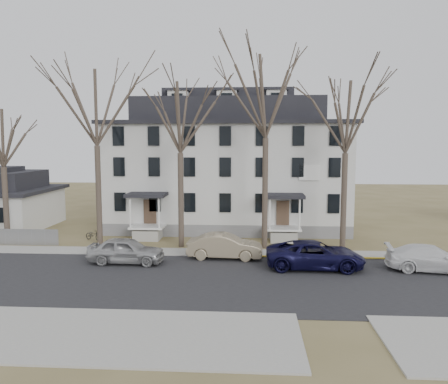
# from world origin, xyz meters

# --- Properties ---
(ground) EXTENTS (120.00, 120.00, 0.00)m
(ground) POSITION_xyz_m (0.00, 0.00, 0.00)
(ground) COLOR olive
(ground) RESTS_ON ground
(main_road) EXTENTS (120.00, 10.00, 0.04)m
(main_road) POSITION_xyz_m (0.00, 2.00, 0.00)
(main_road) COLOR #27272A
(main_road) RESTS_ON ground
(far_sidewalk) EXTENTS (120.00, 2.00, 0.08)m
(far_sidewalk) POSITION_xyz_m (0.00, 8.00, 0.00)
(far_sidewalk) COLOR #A09F97
(far_sidewalk) RESTS_ON ground
(near_sidewalk_left) EXTENTS (20.00, 5.00, 0.08)m
(near_sidewalk_left) POSITION_xyz_m (-8.00, -5.00, 0.00)
(near_sidewalk_left) COLOR #A09F97
(near_sidewalk_left) RESTS_ON ground
(yellow_curb) EXTENTS (14.00, 0.25, 0.06)m
(yellow_curb) POSITION_xyz_m (5.00, 7.10, 0.00)
(yellow_curb) COLOR gold
(yellow_curb) RESTS_ON ground
(boarding_house) EXTENTS (20.80, 12.36, 12.05)m
(boarding_house) POSITION_xyz_m (-2.00, 17.95, 5.38)
(boarding_house) COLOR slate
(boarding_house) RESTS_ON ground
(small_house) EXTENTS (8.70, 8.70, 5.00)m
(small_house) POSITION_xyz_m (-22.00, 16.00, 2.25)
(small_house) COLOR silver
(small_house) RESTS_ON ground
(tree_far_left) EXTENTS (8.40, 8.40, 13.72)m
(tree_far_left) POSITION_xyz_m (-11.00, 9.80, 10.34)
(tree_far_left) COLOR #473B31
(tree_far_left) RESTS_ON ground
(tree_mid_left) EXTENTS (7.80, 7.80, 12.74)m
(tree_mid_left) POSITION_xyz_m (-5.00, 9.80, 9.60)
(tree_mid_left) COLOR #473B31
(tree_mid_left) RESTS_ON ground
(tree_center) EXTENTS (9.00, 9.00, 14.70)m
(tree_center) POSITION_xyz_m (1.00, 9.80, 11.08)
(tree_center) COLOR #473B31
(tree_center) RESTS_ON ground
(tree_mid_right) EXTENTS (7.80, 7.80, 12.74)m
(tree_mid_right) POSITION_xyz_m (6.50, 9.80, 9.60)
(tree_mid_right) COLOR #473B31
(tree_mid_right) RESTS_ON ground
(tree_bungalow) EXTENTS (6.60, 6.60, 10.78)m
(tree_bungalow) POSITION_xyz_m (-18.00, 9.80, 8.12)
(tree_bungalow) COLOR #473B31
(tree_bungalow) RESTS_ON ground
(car_silver) EXTENTS (4.74, 2.01, 1.60)m
(car_silver) POSITION_xyz_m (-7.69, 5.12, 0.80)
(car_silver) COLOR #ABABAB
(car_silver) RESTS_ON ground
(car_tan) EXTENTS (4.90, 1.91, 1.59)m
(car_tan) POSITION_xyz_m (-1.65, 6.64, 0.80)
(car_tan) COLOR gray
(car_tan) RESTS_ON ground
(car_navy) EXTENTS (5.87, 2.82, 1.62)m
(car_navy) POSITION_xyz_m (3.85, 4.73, 0.81)
(car_navy) COLOR black
(car_navy) RESTS_ON ground
(car_white) EXTENTS (5.36, 2.77, 1.48)m
(car_white) POSITION_xyz_m (10.54, 4.57, 0.74)
(car_white) COLOR white
(car_white) RESTS_ON ground
(bicycle_left) EXTENTS (1.65, 1.20, 0.82)m
(bicycle_left) POSITION_xyz_m (-12.05, 11.27, 0.41)
(bicycle_left) COLOR black
(bicycle_left) RESTS_ON ground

